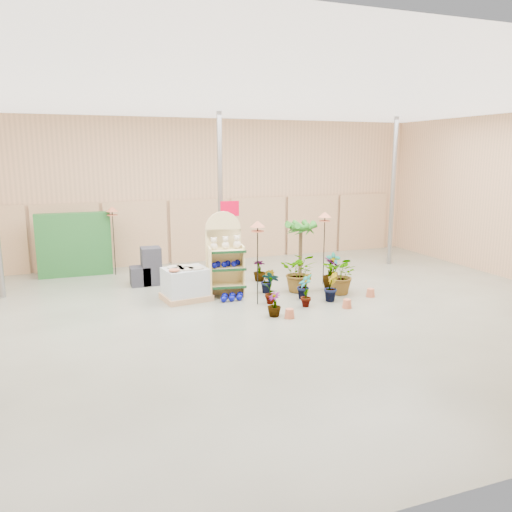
# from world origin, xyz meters

# --- Properties ---
(room) EXTENTS (15.20, 12.10, 4.70)m
(room) POSITION_xyz_m (0.00, 0.91, 2.21)
(room) COLOR #646658
(room) RESTS_ON ground
(display_shelf) EXTENTS (0.93, 0.67, 2.06)m
(display_shelf) POSITION_xyz_m (-0.38, 1.85, 0.94)
(display_shelf) COLOR #DBC482
(display_shelf) RESTS_ON ground
(teddy_bears) EXTENTS (0.76, 0.19, 0.32)m
(teddy_bears) POSITION_xyz_m (-0.36, 1.76, 1.30)
(teddy_bears) COLOR beige
(teddy_bears) RESTS_ON display_shelf
(gazing_balls_shelf) EXTENTS (0.76, 0.26, 0.14)m
(gazing_balls_shelf) POSITION_xyz_m (-0.38, 1.74, 0.81)
(gazing_balls_shelf) COLOR #040983
(gazing_balls_shelf) RESTS_ON display_shelf
(gazing_balls_floor) EXTENTS (0.63, 0.39, 0.15)m
(gazing_balls_floor) POSITION_xyz_m (-0.35, 1.39, 0.07)
(gazing_balls_floor) COLOR #040983
(gazing_balls_floor) RESTS_ON ground
(pallet_stack) EXTENTS (1.20, 1.05, 0.80)m
(pallet_stack) POSITION_xyz_m (-1.37, 1.80, 0.38)
(pallet_stack) COLOR tan
(pallet_stack) RESTS_ON ground
(charcoal_planters) EXTENTS (0.80, 0.50, 1.00)m
(charcoal_planters) POSITION_xyz_m (-2.02, 3.51, 0.42)
(charcoal_planters) COLOR #222229
(charcoal_planters) RESTS_ON ground
(trellis_stock) EXTENTS (2.00, 0.30, 1.80)m
(trellis_stock) POSITION_xyz_m (-3.80, 5.20, 0.90)
(trellis_stock) COLOR #1F5924
(trellis_stock) RESTS_ON ground
(offer_sign) EXTENTS (0.50, 0.08, 2.20)m
(offer_sign) POSITION_xyz_m (0.10, 2.98, 1.57)
(offer_sign) COLOR gray
(offer_sign) RESTS_ON ground
(bird_table_front) EXTENTS (0.34, 0.34, 1.95)m
(bird_table_front) POSITION_xyz_m (0.10, 0.85, 1.81)
(bird_table_front) COLOR black
(bird_table_front) RESTS_ON ground
(bird_table_right) EXTENTS (0.34, 0.34, 1.94)m
(bird_table_right) POSITION_xyz_m (2.37, 1.96, 1.80)
(bird_table_right) COLOR black
(bird_table_right) RESTS_ON ground
(bird_table_back) EXTENTS (0.34, 0.34, 1.96)m
(bird_table_back) POSITION_xyz_m (-2.74, 4.96, 1.82)
(bird_table_back) COLOR black
(bird_table_back) RESTS_ON ground
(palm) EXTENTS (0.70, 0.70, 1.71)m
(palm) POSITION_xyz_m (2.03, 2.67, 1.46)
(palm) COLOR #483620
(palm) RESTS_ON ground
(potted_plant_0) EXTENTS (0.49, 0.48, 0.78)m
(potted_plant_0) POSITION_xyz_m (0.41, 0.80, 0.39)
(potted_plant_0) COLOR #226A1A
(potted_plant_0) RESTS_ON ground
(potted_plant_1) EXTENTS (0.41, 0.35, 0.65)m
(potted_plant_1) POSITION_xyz_m (1.31, 0.89, 0.32)
(potted_plant_1) COLOR #226A1A
(potted_plant_1) RESTS_ON ground
(potted_plant_2) EXTENTS (1.19, 1.15, 1.01)m
(potted_plant_2) POSITION_xyz_m (1.47, 1.52, 0.50)
(potted_plant_2) COLOR #226A1A
(potted_plant_2) RESTS_ON ground
(potted_plant_3) EXTENTS (0.51, 0.51, 0.85)m
(potted_plant_3) POSITION_xyz_m (2.31, 1.41, 0.42)
(potted_plant_3) COLOR #226A1A
(potted_plant_3) RESTS_ON ground
(potted_plant_4) EXTENTS (0.47, 0.40, 0.76)m
(potted_plant_4) POSITION_xyz_m (2.82, 2.25, 0.38)
(potted_plant_4) COLOR #226A1A
(potted_plant_4) RESTS_ON ground
(potted_plant_5) EXTENTS (0.43, 0.40, 0.62)m
(potted_plant_5) POSITION_xyz_m (0.67, 1.67, 0.31)
(potted_plant_5) COLOR #226A1A
(potted_plant_5) RESTS_ON ground
(potted_plant_7) EXTENTS (0.36, 0.36, 0.53)m
(potted_plant_7) POSITION_xyz_m (0.14, -0.08, 0.27)
(potted_plant_7) COLOR #226A1A
(potted_plant_7) RESTS_ON ground
(potted_plant_8) EXTENTS (0.31, 0.42, 0.76)m
(potted_plant_8) POSITION_xyz_m (1.07, 0.32, 0.38)
(potted_plant_8) COLOR #226A1A
(potted_plant_8) RESTS_ON ground
(potted_plant_9) EXTENTS (0.47, 0.48, 0.68)m
(potted_plant_9) POSITION_xyz_m (1.82, 0.52, 0.34)
(potted_plant_9) COLOR #226A1A
(potted_plant_9) RESTS_ON ground
(potted_plant_10) EXTENTS (1.11, 1.15, 0.98)m
(potted_plant_10) POSITION_xyz_m (2.36, 0.96, 0.49)
(potted_plant_10) COLOR #226A1A
(potted_plant_10) RESTS_ON ground
(potted_plant_11) EXTENTS (0.44, 0.44, 0.59)m
(potted_plant_11) POSITION_xyz_m (0.90, 2.87, 0.30)
(potted_plant_11) COLOR #226A1A
(potted_plant_11) RESTS_ON ground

